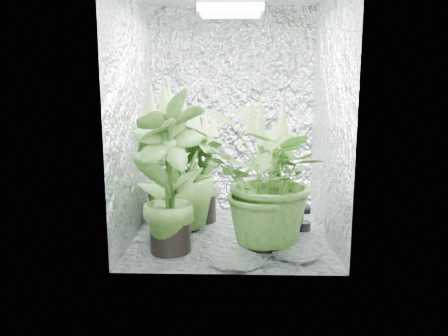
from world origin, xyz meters
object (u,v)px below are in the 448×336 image
Objects in this scene: grow_lamp at (231,10)px; plant_c at (275,181)px; plant_a at (173,178)px; plant_b at (200,170)px; plant_f at (169,173)px; plant_d at (181,170)px; plant_e at (267,178)px; circulation_fan at (300,215)px.

grow_lamp is 0.52× the size of plant_c.
grow_lamp is at bearing -155.39° from plant_c.
plant_b is (0.26, -0.00, 0.08)m from plant_a.
plant_c is 1.01m from plant_f.
plant_e is (0.71, -0.45, 0.02)m from plant_d.
plant_c is 0.47m from plant_e.
grow_lamp is 1.48× the size of circulation_fan.
plant_b is at bearing 78.16° from plant_f.
plant_d reaches higher than plant_a.
grow_lamp reaches higher than circulation_fan.
plant_c is 0.81m from plant_d.
plant_b is 0.88m from plant_e.
plant_f is (-0.73, -0.11, 0.06)m from plant_e.
plant_d is at bearing 147.76° from plant_e.
plant_b is at bearing 152.13° from circulation_fan.
plant_f is (-0.17, -0.79, 0.12)m from plant_b.
grow_lamp reaches higher than plant_d.
plant_b is 0.93× the size of plant_d.
plant_b is 3.15× the size of circulation_fan.
grow_lamp is 1.38m from plant_d.
grow_lamp is 0.56× the size of plant_a.
grow_lamp is at bearing -22.31° from plant_d.
plant_f reaches higher than circulation_fan.
plant_c is (0.66, -0.23, -0.05)m from plant_b.
plant_e is 0.67m from circulation_fan.
plant_e reaches higher than circulation_fan.
plant_b is 0.99m from circulation_fan.
grow_lamp is at bearing -178.20° from circulation_fan.
plant_c is (0.92, -0.23, 0.03)m from plant_a.
plant_f is 3.85× the size of circulation_fan.
plant_e is 0.74m from plant_f.
plant_a is 0.70× the size of plant_e.
plant_b is at bearing 160.98° from plant_c.
plant_c is 0.37m from circulation_fan.
plant_a is 0.84× the size of plant_b.
plant_a is at bearing 96.66° from plant_f.
plant_f is at bearing -91.91° from plant_d.
plant_a is 0.27m from plant_b.
grow_lamp is 1.45m from plant_c.
circulation_fan is at bearing -1.37° from plant_d.
plant_b is at bearing -0.70° from plant_a.
grow_lamp is 1.57m from plant_a.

